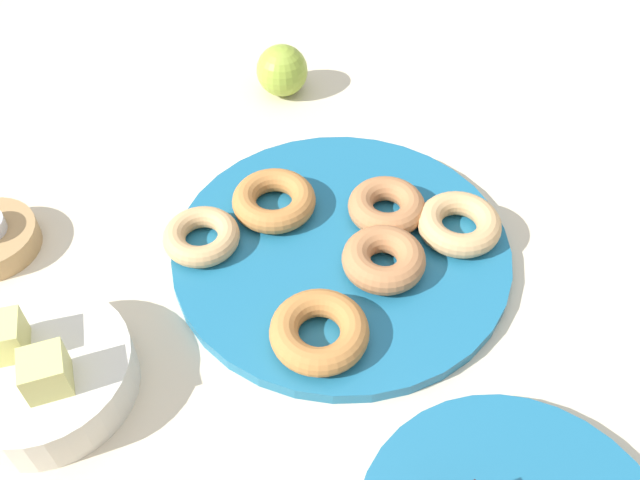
{
  "coord_description": "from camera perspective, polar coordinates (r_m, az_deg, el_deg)",
  "views": [
    {
      "loc": [
        -0.34,
        0.33,
        0.55
      ],
      "look_at": [
        0.0,
        0.03,
        0.04
      ],
      "focal_mm": 38.28,
      "sensor_mm": 36.0,
      "label": 1
    }
  ],
  "objects": [
    {
      "name": "ground_plane",
      "position": [
        0.73,
        1.77,
        -1.16
      ],
      "size": [
        2.4,
        2.4,
        0.0
      ],
      "primitive_type": "plane",
      "color": "beige"
    },
    {
      "name": "donut_plate",
      "position": [
        0.72,
        1.79,
        -0.8
      ],
      "size": [
        0.35,
        0.35,
        0.01
      ],
      "primitive_type": "cylinder",
      "color": "#1E6B93",
      "rests_on": "ground_plane"
    },
    {
      "name": "donut_0",
      "position": [
        0.74,
        -3.87,
        3.32
      ],
      "size": [
        0.12,
        0.12,
        0.03
      ],
      "primitive_type": "torus",
      "rotation": [
        0.0,
        0.0,
        2.67
      ],
      "color": "#BC7A3D",
      "rests_on": "donut_plate"
    },
    {
      "name": "donut_1",
      "position": [
        0.74,
        5.57,
        2.81
      ],
      "size": [
        0.11,
        0.11,
        0.03
      ],
      "primitive_type": "torus",
      "rotation": [
        0.0,
        0.0,
        2.01
      ],
      "color": "#B27547",
      "rests_on": "donut_plate"
    },
    {
      "name": "donut_2",
      "position": [
        0.63,
        -0.06,
        -7.65
      ],
      "size": [
        0.1,
        0.1,
        0.03
      ],
      "primitive_type": "torus",
      "rotation": [
        0.0,
        0.0,
        4.75
      ],
      "color": "#BC7A3D",
      "rests_on": "donut_plate"
    },
    {
      "name": "donut_3",
      "position": [
        0.69,
        5.34,
        -1.62
      ],
      "size": [
        0.12,
        0.12,
        0.03
      ],
      "primitive_type": "torus",
      "rotation": [
        0.0,
        0.0,
        0.68
      ],
      "color": "#B27547",
      "rests_on": "donut_plate"
    },
    {
      "name": "donut_4",
      "position": [
        0.72,
        -9.87,
        0.29
      ],
      "size": [
        0.09,
        0.09,
        0.02
      ],
      "primitive_type": "torus",
      "rotation": [
        0.0,
        0.0,
        6.13
      ],
      "color": "tan",
      "rests_on": "donut_plate"
    },
    {
      "name": "donut_5",
      "position": [
        0.73,
        11.56,
        1.32
      ],
      "size": [
        0.1,
        0.1,
        0.03
      ],
      "primitive_type": "torus",
      "rotation": [
        0.0,
        0.0,
        3.0
      ],
      "color": "tan",
      "rests_on": "donut_plate"
    },
    {
      "name": "fruit_bowl",
      "position": [
        0.66,
        -22.04,
        -10.44
      ],
      "size": [
        0.16,
        0.16,
        0.04
      ],
      "primitive_type": "cylinder",
      "color": "silver",
      "rests_on": "ground_plane"
    },
    {
      "name": "melon_chunk_left",
      "position": [
        0.61,
        -21.98,
        -10.21
      ],
      "size": [
        0.05,
        0.05,
        0.04
      ],
      "primitive_type": "cube",
      "rotation": [
        0.0,
        0.0,
        -0.4
      ],
      "color": "#DBD67A",
      "rests_on": "fruit_bowl"
    },
    {
      "name": "melon_chunk_right",
      "position": [
        0.65,
        -25.02,
        -7.39
      ],
      "size": [
        0.05,
        0.05,
        0.04
      ],
      "primitive_type": "cube",
      "rotation": [
        0.0,
        0.0,
        -0.47
      ],
      "color": "#DBD67A",
      "rests_on": "fruit_bowl"
    },
    {
      "name": "apple",
      "position": [
        0.92,
        -3.19,
        13.97
      ],
      "size": [
        0.07,
        0.07,
        0.07
      ],
      "primitive_type": "sphere",
      "color": "#93AD38",
      "rests_on": "ground_plane"
    }
  ]
}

